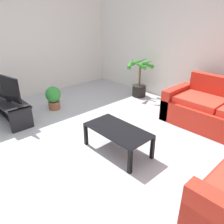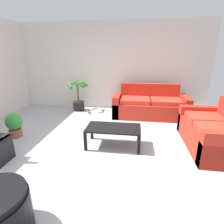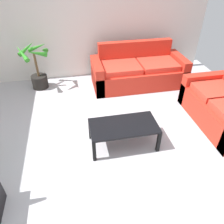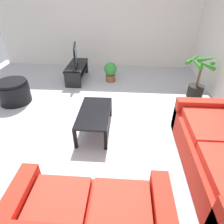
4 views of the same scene
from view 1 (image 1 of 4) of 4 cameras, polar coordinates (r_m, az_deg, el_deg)
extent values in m
plane|color=#B2B2B7|center=(3.57, -7.54, -9.81)|extent=(6.60, 6.60, 0.00)
cube|color=silver|center=(5.30, 19.88, 16.10)|extent=(6.00, 0.06, 2.70)
cube|color=silver|center=(5.73, -27.02, 15.49)|extent=(0.06, 6.00, 2.70)
cube|color=red|center=(4.47, 26.56, -1.83)|extent=(2.07, 0.90, 0.42)
cube|color=red|center=(4.79, 16.46, 2.81)|extent=(0.18, 0.90, 0.62)
cube|color=red|center=(4.47, 21.98, 2.80)|extent=(0.81, 0.66, 0.12)
cube|color=black|center=(4.73, -25.30, 2.37)|extent=(1.10, 0.45, 0.04)
cube|color=black|center=(4.80, -24.85, 0.01)|extent=(1.02, 0.39, 0.03)
cube|color=black|center=(5.26, -26.81, 1.94)|extent=(0.06, 0.41, 0.43)
cube|color=black|center=(4.34, -22.56, -1.82)|extent=(0.06, 0.41, 0.43)
cube|color=black|center=(4.64, -25.95, 5.74)|extent=(0.83, 0.20, 0.47)
cube|color=teal|center=(4.65, -25.72, 5.82)|extent=(0.77, 0.16, 0.42)
cylinder|color=black|center=(4.71, -25.39, 2.82)|extent=(0.10, 0.10, 0.04)
cube|color=black|center=(3.32, 1.47, -4.66)|extent=(1.03, 0.54, 0.03)
cube|color=black|center=(3.61, -6.84, -5.88)|extent=(0.05, 0.05, 0.36)
cube|color=black|center=(3.00, 4.72, -12.85)|extent=(0.05, 0.05, 0.36)
cube|color=black|center=(3.88, -1.05, -3.42)|extent=(0.05, 0.05, 0.36)
cube|color=black|center=(3.32, 10.52, -9.18)|extent=(0.05, 0.05, 0.36)
cylinder|color=black|center=(5.76, 7.05, 5.53)|extent=(0.35, 0.35, 0.29)
cylinder|color=brown|center=(5.64, 7.26, 9.44)|extent=(0.05, 0.05, 0.53)
cone|color=#2D8C24|center=(5.42, 9.11, 12.13)|extent=(0.14, 0.45, 0.25)
cone|color=#2D8C24|center=(5.69, 9.33, 12.69)|extent=(0.45, 0.23, 0.25)
cone|color=#2D8C24|center=(5.78, 7.22, 13.00)|extent=(0.37, 0.38, 0.25)
cone|color=#2D8C24|center=(5.61, 5.01, 12.76)|extent=(0.32, 0.46, 0.26)
cone|color=#2D8C24|center=(5.38, 6.95, 12.16)|extent=(0.41, 0.27, 0.24)
cylinder|color=brown|center=(5.12, -14.84, 1.75)|extent=(0.26, 0.26, 0.18)
ellipsoid|color=green|center=(5.03, -15.15, 4.43)|extent=(0.33, 0.33, 0.36)
camera|label=2|loc=(1.96, -71.25, -1.27)|focal=27.80mm
camera|label=3|loc=(2.80, -57.23, 24.30)|focal=34.67mm
camera|label=4|loc=(2.68, 68.01, 15.80)|focal=31.58mm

